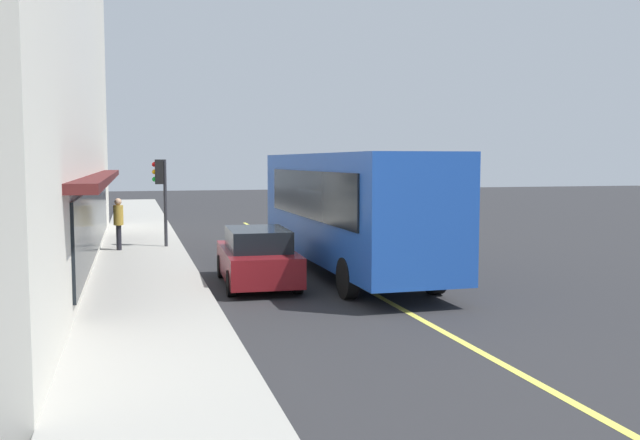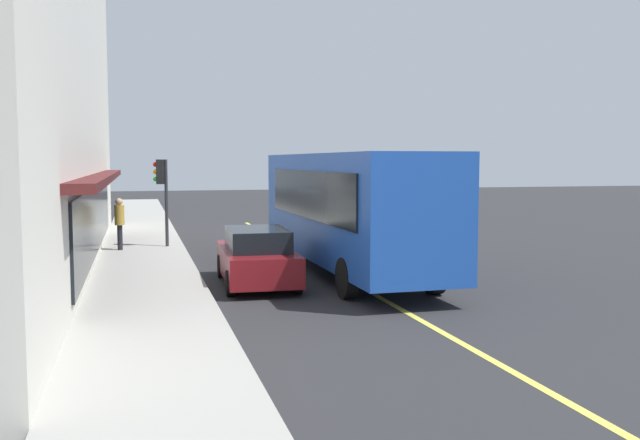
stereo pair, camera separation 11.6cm
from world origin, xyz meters
The scene contains 7 objects.
ground centered at (0.00, 0.00, 0.00)m, with size 120.00×120.00×0.00m, color #28282B.
sidewalk centered at (0.00, 5.44, 0.07)m, with size 80.00×2.94×0.15m, color #9E9B93.
lane_centre_stripe centered at (0.00, 0.00, 0.00)m, with size 36.00×0.16×0.01m, color #D8D14C.
bus centered at (0.54, -0.28, 1.99)m, with size 11.15×2.68×3.50m.
traffic_light centered at (7.36, 4.74, 2.53)m, with size 0.30×0.52×3.20m.
car_maroon centered at (-0.63, 2.58, 0.74)m, with size 4.37×2.00×1.52m.
pedestrian_near_storefront centered at (6.68, 6.24, 1.26)m, with size 0.34×0.34×1.84m.
Camera 2 is at (-18.58, 5.62, 3.29)m, focal length 38.70 mm.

